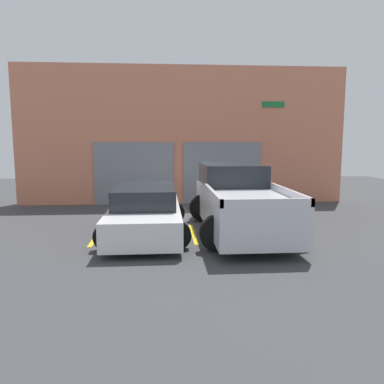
# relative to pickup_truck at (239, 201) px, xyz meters

# --- Properties ---
(ground_plane) EXTENTS (28.00, 28.00, 0.00)m
(ground_plane) POSITION_rel_pickup_truck_xyz_m (-1.31, 1.81, -0.87)
(ground_plane) COLOR #3D3D3F
(shophouse_building) EXTENTS (13.25, 0.68, 5.52)m
(shophouse_building) POSITION_rel_pickup_truck_xyz_m (-1.31, 5.10, 1.84)
(shophouse_building) COLOR #D17A5B
(shophouse_building) RESTS_ON ground
(pickup_truck) EXTENTS (2.60, 5.34, 1.84)m
(pickup_truck) POSITION_rel_pickup_truck_xyz_m (0.00, 0.00, 0.00)
(pickup_truck) COLOR silver
(pickup_truck) RESTS_ON ground
(sedan_white) EXTENTS (2.29, 4.54, 1.32)m
(sedan_white) POSITION_rel_pickup_truck_xyz_m (-2.61, -0.26, -0.24)
(sedan_white) COLOR white
(sedan_white) RESTS_ON ground
(parking_stripe_far_left) EXTENTS (0.12, 2.20, 0.01)m
(parking_stripe_far_left) POSITION_rel_pickup_truck_xyz_m (-3.92, -0.29, -0.87)
(parking_stripe_far_left) COLOR gold
(parking_stripe_far_left) RESTS_ON ground
(parking_stripe_left) EXTENTS (0.12, 2.20, 0.01)m
(parking_stripe_left) POSITION_rel_pickup_truck_xyz_m (-1.31, -0.29, -0.87)
(parking_stripe_left) COLOR gold
(parking_stripe_left) RESTS_ON ground
(parking_stripe_centre) EXTENTS (0.12, 2.20, 0.01)m
(parking_stripe_centre) POSITION_rel_pickup_truck_xyz_m (1.31, -0.29, -0.87)
(parking_stripe_centre) COLOR gold
(parking_stripe_centre) RESTS_ON ground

